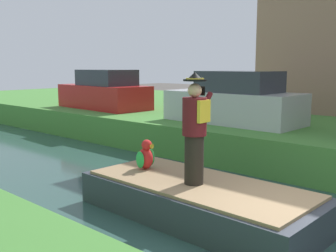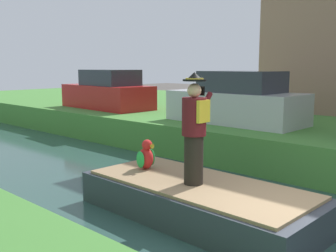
{
  "view_description": "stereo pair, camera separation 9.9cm",
  "coord_description": "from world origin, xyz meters",
  "px_view_note": "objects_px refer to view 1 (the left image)",
  "views": [
    {
      "loc": [
        -5.2,
        -2.09,
        2.66
      ],
      "look_at": [
        -0.05,
        2.54,
        1.61
      ],
      "focal_mm": 42.62,
      "sensor_mm": 36.0,
      "label": 1
    },
    {
      "loc": [
        -5.13,
        -2.17,
        2.66
      ],
      "look_at": [
        -0.05,
        2.54,
        1.61
      ],
      "focal_mm": 42.62,
      "sensor_mm": 36.0,
      "label": 2
    }
  ],
  "objects_px": {
    "boat": "(198,199)",
    "parked_car_red": "(104,92)",
    "person_pirate": "(195,129)",
    "parrot_plush": "(146,156)",
    "parked_car_silver": "(234,101)"
  },
  "relations": [
    {
      "from": "boat",
      "to": "parked_car_red",
      "type": "relative_size",
      "value": 1.04
    },
    {
      "from": "person_pirate",
      "to": "parrot_plush",
      "type": "relative_size",
      "value": 3.25
    },
    {
      "from": "parrot_plush",
      "to": "person_pirate",
      "type": "bearing_deg",
      "value": -96.28
    },
    {
      "from": "parked_car_silver",
      "to": "parrot_plush",
      "type": "bearing_deg",
      "value": -167.43
    },
    {
      "from": "boat",
      "to": "person_pirate",
      "type": "bearing_deg",
      "value": -178.03
    },
    {
      "from": "parrot_plush",
      "to": "parked_car_silver",
      "type": "height_order",
      "value": "parked_car_silver"
    },
    {
      "from": "parked_car_silver",
      "to": "person_pirate",
      "type": "bearing_deg",
      "value": -154.19
    },
    {
      "from": "boat",
      "to": "parrot_plush",
      "type": "height_order",
      "value": "parrot_plush"
    },
    {
      "from": "person_pirate",
      "to": "parked_car_red",
      "type": "distance_m",
      "value": 9.59
    },
    {
      "from": "parked_car_silver",
      "to": "parked_car_red",
      "type": "height_order",
      "value": "same"
    },
    {
      "from": "person_pirate",
      "to": "parrot_plush",
      "type": "height_order",
      "value": "person_pirate"
    },
    {
      "from": "parrot_plush",
      "to": "parked_car_red",
      "type": "height_order",
      "value": "parked_car_red"
    },
    {
      "from": "boat",
      "to": "parked_car_silver",
      "type": "distance_m",
      "value": 5.4
    },
    {
      "from": "boat",
      "to": "parked_car_red",
      "type": "bearing_deg",
      "value": 60.33
    },
    {
      "from": "boat",
      "to": "parked_car_red",
      "type": "xyz_separation_m",
      "value": [
        4.72,
        8.28,
        1.23
      ]
    }
  ]
}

